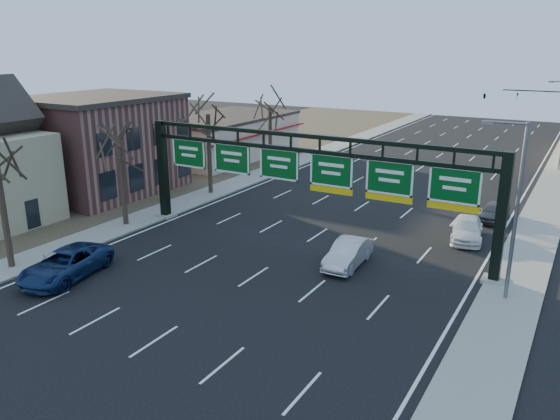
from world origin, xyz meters
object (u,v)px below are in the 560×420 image
Objects in this scene: car_blue_suv at (66,264)px; car_white_wagon at (467,229)px; sign_gantry at (307,175)px; car_silver_sedan at (348,253)px.

car_blue_suv reaches higher than car_white_wagon.
car_blue_suv is 25.03m from car_white_wagon.
sign_gantry is at bearing 40.69° from car_blue_suv.
sign_gantry reaches higher than car_white_wagon.
car_silver_sedan is 9.58m from car_white_wagon.
sign_gantry reaches higher than car_silver_sedan.
car_silver_sedan is (3.74, -1.89, -3.88)m from sign_gantry.
sign_gantry is 11.47m from car_white_wagon.
car_white_wagon is (8.75, 6.27, -3.94)m from sign_gantry.
sign_gantry is 4.30× the size of car_blue_suv.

